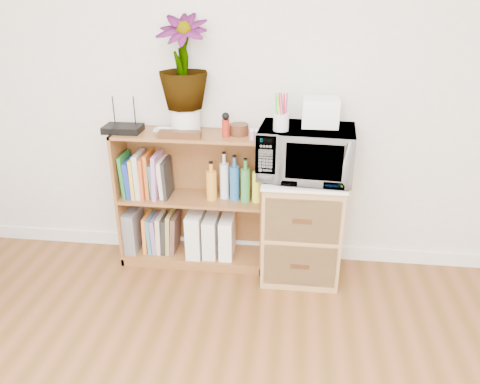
# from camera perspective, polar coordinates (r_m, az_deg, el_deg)

# --- Properties ---
(skirting_board) EXTENTS (4.00, 0.02, 0.10)m
(skirting_board) POSITION_cam_1_polar(r_m,az_deg,el_deg) (3.50, 0.60, -6.66)
(skirting_board) COLOR white
(skirting_board) RESTS_ON ground
(bookshelf) EXTENTS (1.00, 0.30, 0.95)m
(bookshelf) POSITION_cam_1_polar(r_m,az_deg,el_deg) (3.23, -5.83, -0.98)
(bookshelf) COLOR brown
(bookshelf) RESTS_ON ground
(wicker_unit) EXTENTS (0.50, 0.45, 0.70)m
(wicker_unit) POSITION_cam_1_polar(r_m,az_deg,el_deg) (3.15, 7.46, -4.31)
(wicker_unit) COLOR #9E7542
(wicker_unit) RESTS_ON ground
(microwave) EXTENTS (0.60, 0.43, 0.32)m
(microwave) POSITION_cam_1_polar(r_m,az_deg,el_deg) (2.93, 8.00, 4.77)
(microwave) COLOR silver
(microwave) RESTS_ON wicker_unit
(pen_cup) EXTENTS (0.09, 0.09, 0.10)m
(pen_cup) POSITION_cam_1_polar(r_m,az_deg,el_deg) (2.79, 5.02, 8.50)
(pen_cup) COLOR silver
(pen_cup) RESTS_ON microwave
(small_appliance) EXTENTS (0.22, 0.18, 0.17)m
(small_appliance) POSITION_cam_1_polar(r_m,az_deg,el_deg) (2.92, 9.78, 9.61)
(small_appliance) COLOR white
(small_appliance) RESTS_ON microwave
(router) EXTENTS (0.24, 0.17, 0.04)m
(router) POSITION_cam_1_polar(r_m,az_deg,el_deg) (3.16, -14.07, 7.50)
(router) COLOR black
(router) RESTS_ON bookshelf
(white_bowl) EXTENTS (0.13, 0.13, 0.03)m
(white_bowl) POSITION_cam_1_polar(r_m,az_deg,el_deg) (3.07, -9.31, 7.29)
(white_bowl) COLOR silver
(white_bowl) RESTS_ON bookshelf
(plant_pot) EXTENTS (0.19, 0.19, 0.16)m
(plant_pot) POSITION_cam_1_polar(r_m,az_deg,el_deg) (3.06, -6.67, 8.67)
(plant_pot) COLOR silver
(plant_pot) RESTS_ON bookshelf
(potted_plant) EXTENTS (0.32, 0.32, 0.57)m
(potted_plant) POSITION_cam_1_polar(r_m,az_deg,el_deg) (2.99, -7.01, 15.39)
(potted_plant) COLOR #407A31
(potted_plant) RESTS_ON plant_pot
(trinket_box) EXTENTS (0.27, 0.07, 0.04)m
(trinket_box) POSITION_cam_1_polar(r_m,az_deg,el_deg) (2.97, -7.35, 6.97)
(trinket_box) COLOR #391D0F
(trinket_box) RESTS_ON bookshelf
(kokeshi_doll) EXTENTS (0.05, 0.05, 0.11)m
(kokeshi_doll) POSITION_cam_1_polar(r_m,az_deg,el_deg) (2.96, -1.75, 7.78)
(kokeshi_doll) COLOR maroon
(kokeshi_doll) RESTS_ON bookshelf
(wooden_bowl) EXTENTS (0.12, 0.12, 0.07)m
(wooden_bowl) POSITION_cam_1_polar(r_m,az_deg,el_deg) (3.01, -0.13, 7.64)
(wooden_bowl) COLOR #3C1C10
(wooden_bowl) RESTS_ON bookshelf
(paint_jars) EXTENTS (0.11, 0.04, 0.05)m
(paint_jars) POSITION_cam_1_polar(r_m,az_deg,el_deg) (2.90, 2.12, 6.84)
(paint_jars) COLOR pink
(paint_jars) RESTS_ON bookshelf
(file_box) EXTENTS (0.09, 0.24, 0.30)m
(file_box) POSITION_cam_1_polar(r_m,az_deg,el_deg) (3.46, -12.87, -4.41)
(file_box) COLOR slate
(file_box) RESTS_ON bookshelf
(magazine_holder_left) EXTENTS (0.10, 0.25, 0.32)m
(magazine_holder_left) POSITION_cam_1_polar(r_m,az_deg,el_deg) (3.33, -5.42, -4.92)
(magazine_holder_left) COLOR white
(magazine_holder_left) RESTS_ON bookshelf
(magazine_holder_mid) EXTENTS (0.09, 0.23, 0.29)m
(magazine_holder_mid) POSITION_cam_1_polar(r_m,az_deg,el_deg) (3.31, -3.54, -5.28)
(magazine_holder_mid) COLOR silver
(magazine_holder_mid) RESTS_ON bookshelf
(magazine_holder_right) EXTENTS (0.09, 0.23, 0.29)m
(magazine_holder_right) POSITION_cam_1_polar(r_m,az_deg,el_deg) (3.30, -1.57, -5.40)
(magazine_holder_right) COLOR white
(magazine_holder_right) RESTS_ON bookshelf
(cookbooks) EXTENTS (0.32, 0.20, 0.31)m
(cookbooks) POSITION_cam_1_polar(r_m,az_deg,el_deg) (3.24, -11.28, 1.96)
(cookbooks) COLOR #1C6928
(cookbooks) RESTS_ON bookshelf
(liquor_bottles) EXTENTS (0.37, 0.07, 0.32)m
(liquor_bottles) POSITION_cam_1_polar(r_m,az_deg,el_deg) (3.11, -0.82, 1.57)
(liquor_bottles) COLOR orange
(liquor_bottles) RESTS_ON bookshelf
(lower_books) EXTENTS (0.24, 0.19, 0.30)m
(lower_books) POSITION_cam_1_polar(r_m,az_deg,el_deg) (3.40, -9.48, -4.88)
(lower_books) COLOR orange
(lower_books) RESTS_ON bookshelf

